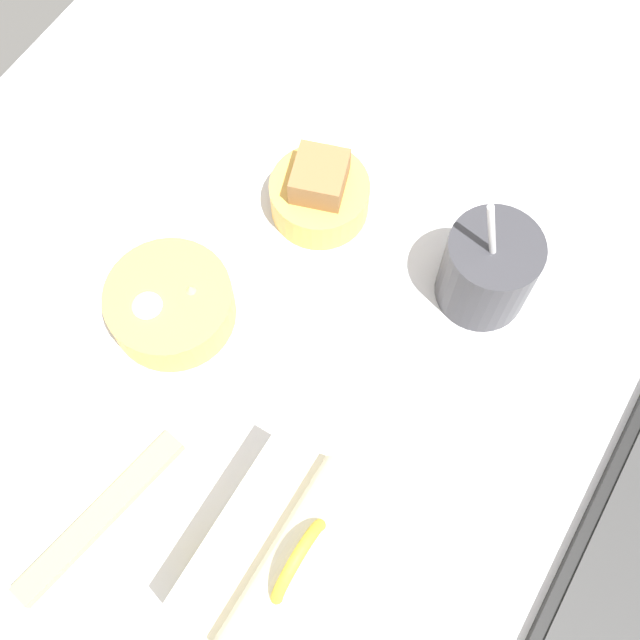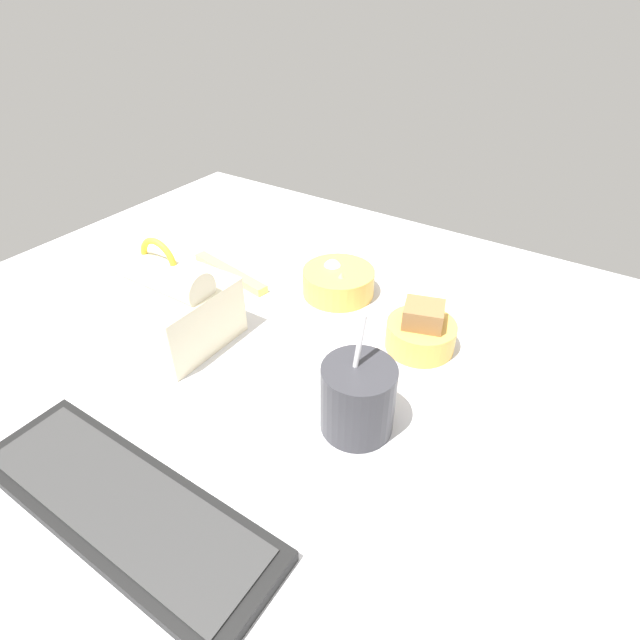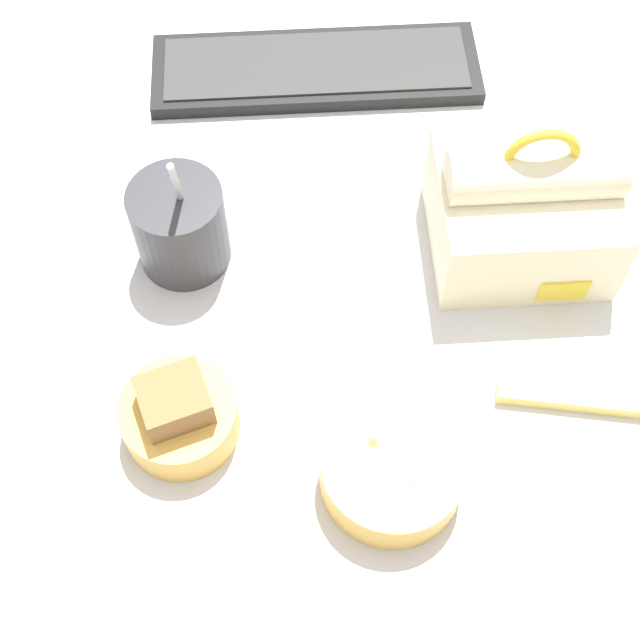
% 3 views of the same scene
% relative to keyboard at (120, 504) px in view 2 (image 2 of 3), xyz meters
% --- Properties ---
extents(desk_surface, '(1.40, 1.10, 0.02)m').
position_rel_keyboard_xyz_m(desk_surface, '(-0.00, -0.36, -0.02)').
color(desk_surface, silver).
rests_on(desk_surface, ground).
extents(keyboard, '(0.40, 0.13, 0.02)m').
position_rel_keyboard_xyz_m(keyboard, '(0.00, 0.00, 0.00)').
color(keyboard, black).
rests_on(keyboard, desk_surface).
extents(lunch_bag, '(0.19, 0.17, 0.18)m').
position_rel_keyboard_xyz_m(lunch_bag, '(0.20, -0.27, 0.05)').
color(lunch_bag, '#EFE5C1').
rests_on(lunch_bag, desk_surface).
extents(soup_cup, '(0.10, 0.10, 0.17)m').
position_rel_keyboard_xyz_m(soup_cup, '(-0.16, -0.26, 0.04)').
color(soup_cup, '#333338').
rests_on(soup_cup, desk_surface).
extents(bento_bowl_sandwich, '(0.11, 0.11, 0.08)m').
position_rel_keyboard_xyz_m(bento_bowl_sandwich, '(-0.16, -0.47, 0.02)').
color(bento_bowl_sandwich, '#EAB24C').
rests_on(bento_bowl_sandwich, desk_surface).
extents(bento_bowl_snacks, '(0.14, 0.14, 0.06)m').
position_rel_keyboard_xyz_m(bento_bowl_snacks, '(0.03, -0.53, 0.02)').
color(bento_bowl_snacks, '#EAB24C').
rests_on(bento_bowl_snacks, desk_surface).
extents(chopstick_case, '(0.21, 0.06, 0.02)m').
position_rel_keyboard_xyz_m(chopstick_case, '(0.25, -0.47, -0.00)').
color(chopstick_case, '#EFD666').
rests_on(chopstick_case, desk_surface).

